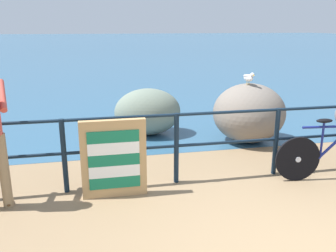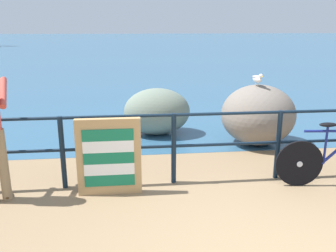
% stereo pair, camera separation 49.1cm
% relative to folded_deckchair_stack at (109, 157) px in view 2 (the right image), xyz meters
% --- Properties ---
extents(ground_plane, '(120.00, 120.00, 0.10)m').
position_rel_folded_deckchair_stack_xyz_m(ground_plane, '(1.65, 18.11, -0.57)').
color(ground_plane, '#846B4C').
extents(sea_surface, '(120.00, 90.00, 0.01)m').
position_rel_folded_deckchair_stack_xyz_m(sea_surface, '(1.65, 46.42, -0.52)').
color(sea_surface, '#2D5675').
rests_on(sea_surface, ground_plane).
extents(promenade_railing, '(7.70, 0.07, 1.02)m').
position_rel_folded_deckchair_stack_xyz_m(promenade_railing, '(1.65, 0.25, 0.12)').
color(promenade_railing, black).
rests_on(promenade_railing, ground_plane).
extents(folded_deckchair_stack, '(0.84, 0.10, 1.04)m').
position_rel_folded_deckchair_stack_xyz_m(folded_deckchair_stack, '(0.00, 0.00, 0.00)').
color(folded_deckchair_stack, tan).
rests_on(folded_deckchair_stack, ground_plane).
extents(breakwater_boulder_main, '(1.38, 1.32, 1.13)m').
position_rel_folded_deckchair_stack_xyz_m(breakwater_boulder_main, '(2.68, 1.82, 0.04)').
color(breakwater_boulder_main, slate).
rests_on(breakwater_boulder_main, ground).
extents(breakwater_boulder_left, '(1.35, 1.00, 0.95)m').
position_rel_folded_deckchair_stack_xyz_m(breakwater_boulder_left, '(0.85, 2.67, -0.04)').
color(breakwater_boulder_left, slate).
rests_on(breakwater_boulder_left, ground).
extents(seagull, '(0.16, 0.34, 0.23)m').
position_rel_folded_deckchair_stack_xyz_m(seagull, '(2.58, 1.73, 0.75)').
color(seagull, gold).
rests_on(seagull, breakwater_boulder_main).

